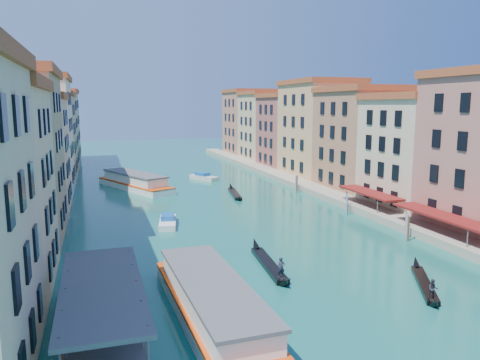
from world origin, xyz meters
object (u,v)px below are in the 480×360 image
object	(u,v)px
vaporetto_near	(212,303)
gondola_right	(425,283)
vaporetto_far	(135,182)
vaporetto_stop	(103,315)
gondola_fore	(269,263)

from	to	relation	value
vaporetto_near	gondola_right	world-z (taller)	vaporetto_near
vaporetto_near	vaporetto_far	world-z (taller)	vaporetto_near
vaporetto_stop	gondola_right	xyz separation A→B (m)	(26.88, 0.51, -1.02)
gondola_right	vaporetto_near	bearing A→B (deg)	-148.60
vaporetto_stop	vaporetto_near	distance (m)	7.67
vaporetto_near	gondola_fore	bearing A→B (deg)	48.37
vaporetto_stop	vaporetto_near	world-z (taller)	vaporetto_stop
vaporetto_far	gondola_fore	size ratio (longest dim) A/B	1.62
vaporetto_near	gondola_fore	world-z (taller)	vaporetto_near
vaporetto_stop	gondola_fore	bearing A→B (deg)	30.90
vaporetto_far	gondola_fore	xyz separation A→B (m)	(8.83, -47.98, -0.96)
vaporetto_near	gondola_fore	size ratio (longest dim) A/B	1.63
vaporetto_far	vaporetto_stop	bearing A→B (deg)	-121.08
vaporetto_stop	gondola_fore	distance (m)	18.38
gondola_fore	gondola_right	world-z (taller)	gondola_fore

